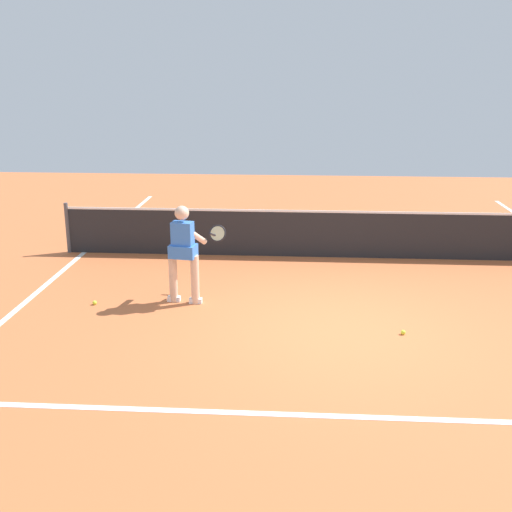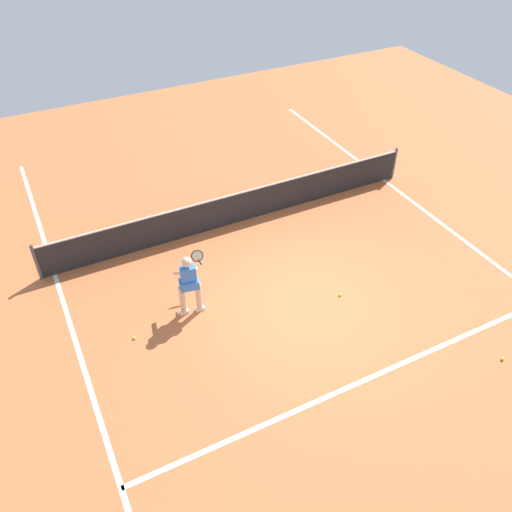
{
  "view_description": "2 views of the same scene",
  "coord_description": "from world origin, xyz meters",
  "px_view_note": "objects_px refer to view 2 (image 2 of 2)",
  "views": [
    {
      "loc": [
        -0.65,
        -8.28,
        3.52
      ],
      "look_at": [
        -1.27,
        0.98,
        0.76
      ],
      "focal_mm": 44.08,
      "sensor_mm": 36.0,
      "label": 1
    },
    {
      "loc": [
        -4.85,
        -7.15,
        8.38
      ],
      "look_at": [
        -0.82,
        0.87,
        1.06
      ],
      "focal_mm": 37.0,
      "sensor_mm": 36.0,
      "label": 2
    }
  ],
  "objects_px": {
    "tennis_ball_near": "(134,338)",
    "tennis_ball_far": "(503,359)",
    "tennis_player": "(189,282)",
    "tennis_ball_mid": "(340,295)"
  },
  "relations": [
    {
      "from": "tennis_ball_near",
      "to": "tennis_ball_far",
      "type": "height_order",
      "value": "same"
    },
    {
      "from": "tennis_ball_near",
      "to": "tennis_ball_mid",
      "type": "bearing_deg",
      "value": -10.33
    },
    {
      "from": "tennis_player",
      "to": "tennis_ball_mid",
      "type": "distance_m",
      "value": 3.5
    },
    {
      "from": "tennis_ball_near",
      "to": "tennis_ball_far",
      "type": "bearing_deg",
      "value": -30.95
    },
    {
      "from": "tennis_player",
      "to": "tennis_ball_near",
      "type": "xyz_separation_m",
      "value": [
        -1.4,
        -0.24,
        -0.81
      ]
    },
    {
      "from": "tennis_player",
      "to": "tennis_ball_mid",
      "type": "height_order",
      "value": "tennis_player"
    },
    {
      "from": "tennis_ball_mid",
      "to": "tennis_ball_far",
      "type": "xyz_separation_m",
      "value": [
        1.88,
        -3.06,
        0.0
      ]
    },
    {
      "from": "tennis_ball_far",
      "to": "tennis_ball_near",
      "type": "bearing_deg",
      "value": 149.05
    },
    {
      "from": "tennis_player",
      "to": "tennis_ball_far",
      "type": "xyz_separation_m",
      "value": [
        5.11,
        -4.14,
        -0.81
      ]
    },
    {
      "from": "tennis_ball_near",
      "to": "tennis_ball_far",
      "type": "xyz_separation_m",
      "value": [
        6.51,
        -3.9,
        0.0
      ]
    }
  ]
}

